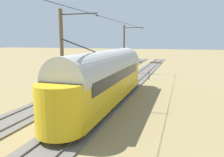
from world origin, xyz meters
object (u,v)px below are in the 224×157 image
at_px(vintage_streetcar, 105,77).
at_px(catenary_pole_mid_near, 63,57).
at_px(switch_stand, 149,75).
at_px(catenary_pole_foreground, 125,49).

distance_m(vintage_streetcar, catenary_pole_mid_near, 3.59).
bearing_deg(switch_stand, catenary_pole_mid_near, 72.03).
xyz_separation_m(catenary_pole_foreground, catenary_pole_mid_near, (0.00, 18.24, 0.00)).
distance_m(catenary_pole_foreground, catenary_pole_mid_near, 18.24).
height_order(vintage_streetcar, switch_stand, vintage_streetcar).
bearing_deg(catenary_pole_mid_near, switch_stand, -107.97).
bearing_deg(vintage_streetcar, catenary_pole_mid_near, 30.97).
bearing_deg(switch_stand, catenary_pole_foreground, -45.17).
distance_m(vintage_streetcar, catenary_pole_foreground, 16.88).
relative_size(catenary_pole_foreground, catenary_pole_mid_near, 1.00).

